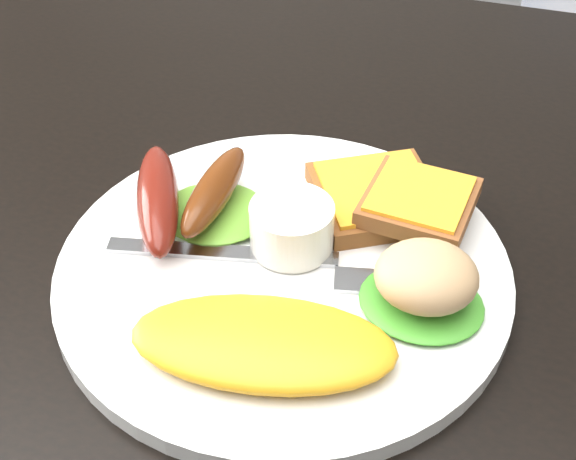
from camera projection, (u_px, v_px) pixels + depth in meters
The scene contains 12 objects.
dining_table at pixel (371, 279), 0.53m from camera, with size 1.20×0.80×0.04m, color black.
plate at pixel (283, 271), 0.50m from camera, with size 0.28×0.28×0.01m, color white.
lettuce_left at pixel (215, 212), 0.53m from camera, with size 0.07×0.07×0.01m, color #609A34.
lettuce_right at pixel (421, 302), 0.47m from camera, with size 0.07×0.07×0.01m, color #2A921D.
omelette at pixel (263, 343), 0.44m from camera, with size 0.15×0.07×0.02m, color yellow.
sausage_a at pixel (158, 198), 0.51m from camera, with size 0.03×0.11×0.03m, color maroon.
sausage_b at pixel (214, 190), 0.52m from camera, with size 0.02×0.10×0.02m, color #5B2F0E.
ramekin at pixel (292, 227), 0.50m from camera, with size 0.05×0.05×0.03m, color white.
toast_a at pixel (376, 198), 0.54m from camera, with size 0.08×0.08×0.01m, color brown.
toast_b at pixel (419, 202), 0.51m from camera, with size 0.07×0.07×0.01m, color brown.
potato_salad at pixel (426, 276), 0.46m from camera, with size 0.06×0.06×0.03m, color beige.
fork at pixel (222, 253), 0.50m from camera, with size 0.15×0.01×0.00m, color #ADAFB7.
Camera 1 is at (0.06, -0.38, 1.11)m, focal length 50.00 mm.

